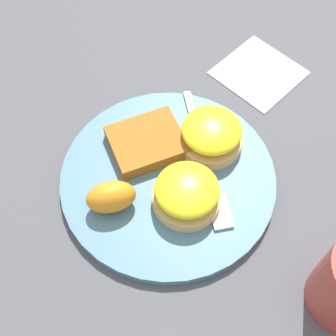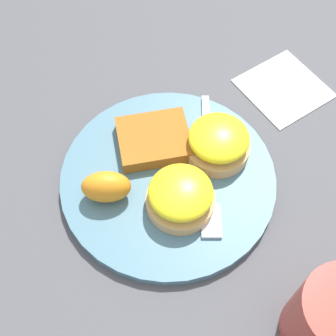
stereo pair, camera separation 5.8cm
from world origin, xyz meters
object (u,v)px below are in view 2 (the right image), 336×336
(hashbrown_patty, at_px, (153,140))
(sandwich_benedict_left, at_px, (182,195))
(sandwich_benedict_right, at_px, (218,142))
(cup, at_px, (334,319))
(orange_wedge, at_px, (106,185))
(fork, at_px, (209,171))

(hashbrown_patty, bearing_deg, sandwich_benedict_left, -87.59)
(sandwich_benedict_right, relative_size, cup, 0.70)
(cup, bearing_deg, hashbrown_patty, 107.90)
(sandwich_benedict_left, relative_size, hashbrown_patty, 0.91)
(sandwich_benedict_left, bearing_deg, sandwich_benedict_right, 38.07)
(sandwich_benedict_left, distance_m, orange_wedge, 0.09)
(hashbrown_patty, relative_size, fork, 0.45)
(sandwich_benedict_right, distance_m, hashbrown_patty, 0.09)
(cup, bearing_deg, orange_wedge, 125.80)
(sandwich_benedict_left, height_order, orange_wedge, sandwich_benedict_left)
(sandwich_benedict_left, xyz_separation_m, sandwich_benedict_right, (0.07, 0.06, 0.00))
(orange_wedge, height_order, fork, orange_wedge)
(cup, bearing_deg, fork, 100.19)
(hashbrown_patty, bearing_deg, orange_wedge, -146.93)
(orange_wedge, bearing_deg, hashbrown_patty, 33.07)
(orange_wedge, bearing_deg, sandwich_benedict_right, 3.90)
(sandwich_benedict_right, xyz_separation_m, fork, (-0.02, -0.03, -0.02))
(hashbrown_patty, bearing_deg, fork, -51.05)
(sandwich_benedict_right, bearing_deg, sandwich_benedict_left, -141.93)
(sandwich_benedict_left, height_order, sandwich_benedict_right, same)
(sandwich_benedict_right, relative_size, hashbrown_patty, 0.91)
(sandwich_benedict_left, bearing_deg, fork, 32.09)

